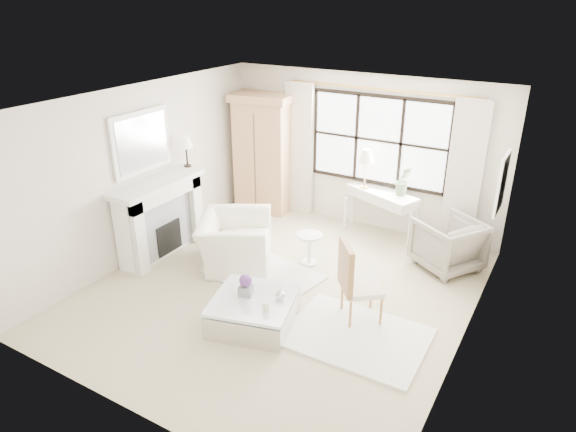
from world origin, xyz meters
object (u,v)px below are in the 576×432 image
club_armchair (235,241)px  coffee_table (254,311)px  armoire (264,153)px  console_table (380,213)px

club_armchair → coffee_table: bearing=-164.7°
armoire → coffee_table: 3.94m
console_table → armoire: bearing=-156.9°
club_armchair → armoire: bearing=-7.3°
armoire → console_table: 2.48m
armoire → coffee_table: size_ratio=1.83×
console_table → coffee_table: bearing=-75.3°
console_table → club_armchair: bearing=-103.6°
console_table → club_armchair: (-1.54, -2.17, -0.01)m
coffee_table → console_table: bearing=67.9°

